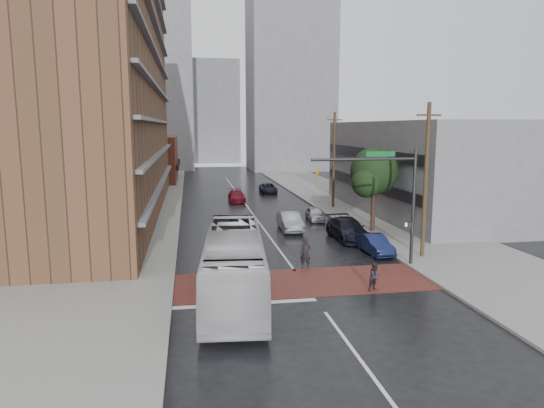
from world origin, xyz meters
name	(u,v)px	position (x,y,z in m)	size (l,w,h in m)	color
ground	(305,285)	(0.00, 0.00, 0.00)	(160.00, 160.00, 0.00)	black
crosswalk	(303,282)	(0.00, 0.50, 0.01)	(14.00, 5.00, 0.02)	maroon
sidewalk_west	(135,211)	(-11.50, 25.00, 0.07)	(9.00, 90.00, 0.15)	gray
sidewalk_east	(354,205)	(11.50, 25.00, 0.07)	(9.00, 90.00, 0.15)	gray
apartment_block	(100,67)	(-14.00, 24.00, 14.00)	(10.00, 44.00, 28.00)	brown
storefront_west	(151,159)	(-12.00, 54.00, 3.50)	(8.00, 16.00, 7.00)	brown
building_east	(421,168)	(16.50, 20.00, 4.50)	(11.00, 26.00, 9.00)	gray
distant_tower_west	(147,89)	(-14.00, 78.00, 16.00)	(18.00, 16.00, 32.00)	gray
distant_tower_east	(290,78)	(14.00, 72.00, 18.00)	(16.00, 14.00, 36.00)	gray
distant_tower_center	(213,112)	(0.00, 95.00, 12.00)	(12.00, 10.00, 24.00)	gray
street_tree	(374,174)	(8.52, 12.03, 4.73)	(4.20, 4.10, 6.90)	#332319
signal_mast	(391,190)	(5.85, 2.50, 4.73)	(6.50, 0.30, 7.20)	#2D2D33
utility_pole_near	(426,180)	(8.80, 4.00, 5.14)	(1.60, 0.26, 10.00)	#473321
utility_pole_far	(334,159)	(8.80, 24.00, 5.14)	(1.60, 0.26, 10.00)	#473321
transit_bus	(234,264)	(-3.94, -1.17, 1.68)	(2.83, 12.10, 3.37)	silver
pedestrian_a	(306,254)	(0.76, 3.00, 0.94)	(0.68, 0.45, 1.87)	black
pedestrian_b	(375,277)	(3.39, -1.50, 0.76)	(0.74, 0.57, 1.51)	#272126
car_travel_a	(233,227)	(-2.79, 12.84, 0.64)	(1.52, 3.77, 1.29)	#AFB3B7
car_travel_b	(290,222)	(2.05, 13.81, 0.75)	(1.59, 4.57, 1.51)	#ABADB3
car_travel_c	(237,196)	(-0.77, 30.28, 0.64)	(1.80, 4.43, 1.28)	maroon
suv_travel	(268,188)	(3.97, 36.93, 0.62)	(2.04, 4.44, 1.23)	black
car_parked_near	(375,244)	(6.19, 5.64, 0.64)	(1.36, 3.90, 1.28)	#131C43
car_parked_mid	(348,229)	(5.73, 10.00, 0.79)	(2.22, 5.46, 1.59)	black
car_parked_far	(315,214)	(5.20, 17.74, 0.61)	(1.45, 3.61, 1.23)	#B4B5BC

